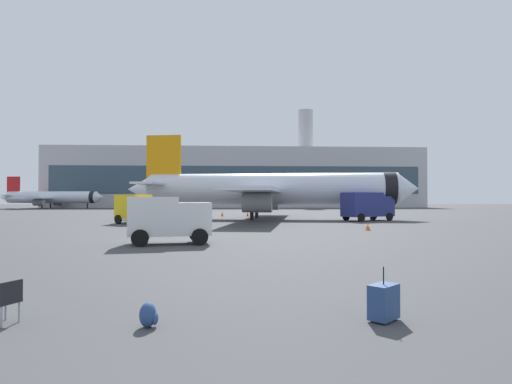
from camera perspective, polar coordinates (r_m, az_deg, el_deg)
The scene contains 13 objects.
airplane_at_gate at distance 51.14m, azimuth 1.73°, elevation 0.37°, with size 35.68×32.35×10.50m.
airplane_taxiing at distance 120.55m, azimuth -26.02°, elevation -0.65°, with size 28.31×25.63×8.32m.
service_truck at distance 43.08m, azimuth -15.70°, elevation -2.07°, with size 5.15×4.66×2.90m.
fuel_truck at distance 49.27m, azimuth 14.87°, elevation -1.74°, with size 6.45×4.74×3.20m.
cargo_van at distance 23.58m, azimuth -11.76°, elevation -3.43°, with size 4.67×2.94×2.60m.
safety_cone_near at distance 60.15m, azimuth -1.16°, elevation -3.02°, with size 0.44×0.44×0.61m.
safety_cone_mid at distance 34.44m, azimuth 14.96°, elevation -4.55°, with size 0.44×0.44×0.61m.
safety_cone_far at distance 60.27m, azimuth -4.61°, elevation -2.95°, with size 0.44×0.44×0.75m.
safety_cone_outer at distance 52.21m, azimuth -10.17°, elevation -3.33°, with size 0.44×0.44×0.60m.
rolling_suitcase at distance 9.19m, azimuth 16.95°, elevation -14.06°, with size 0.74×0.73×1.10m.
traveller_backpack at distance 8.70m, azimuth -14.38°, elevation -15.91°, with size 0.36×0.40×0.48m.
gate_chair at distance 9.90m, azimuth -30.80°, elevation -12.37°, with size 0.64×0.64×0.86m.
terminal_building at distance 125.84m, azimuth -2.47°, elevation 1.93°, with size 109.11×16.16×29.38m.
Camera 1 is at (0.20, -2.16, 2.48)m, focal length 29.44 mm.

